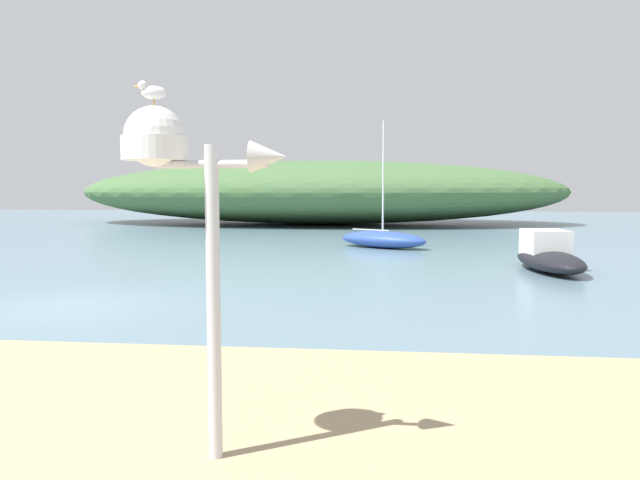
# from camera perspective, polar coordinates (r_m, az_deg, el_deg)

# --- Properties ---
(ground_plane) EXTENTS (120.00, 120.00, 0.00)m
(ground_plane) POSITION_cam_1_polar(r_m,az_deg,el_deg) (13.98, -23.13, -5.96)
(ground_plane) COLOR slate
(distant_hill) EXTENTS (36.46, 15.66, 4.70)m
(distant_hill) POSITION_cam_1_polar(r_m,az_deg,el_deg) (44.89, -0.13, 4.61)
(distant_hill) COLOR #476B3D
(distant_hill) RESTS_ON ground
(mast_structure) EXTENTS (1.41, 0.56, 3.03)m
(mast_structure) POSITION_cam_1_polar(r_m,az_deg,el_deg) (5.19, -13.84, 6.88)
(mast_structure) COLOR silver
(mast_structure) RESTS_ON beach_sand
(seagull_on_radar) EXTENTS (0.28, 0.15, 0.20)m
(seagull_on_radar) POSITION_cam_1_polar(r_m,az_deg,el_deg) (5.31, -15.84, 13.60)
(seagull_on_radar) COLOR orange
(seagull_on_radar) RESTS_ON mast_structure
(motorboat_by_sandbar) EXTENTS (1.86, 4.38, 1.27)m
(motorboat_by_sandbar) POSITION_cam_1_polar(r_m,az_deg,el_deg) (19.86, 21.11, -1.44)
(motorboat_by_sandbar) COLOR black
(motorboat_by_sandbar) RESTS_ON ground
(sailboat_far_right) EXTENTS (4.33, 3.39, 5.50)m
(sailboat_far_right) POSITION_cam_1_polar(r_m,az_deg,el_deg) (26.03, 6.04, 0.09)
(sailboat_far_right) COLOR #2D4C9E
(sailboat_far_right) RESTS_ON ground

